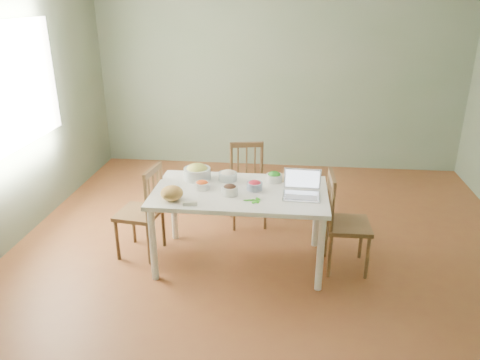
# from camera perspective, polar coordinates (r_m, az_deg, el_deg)

# --- Properties ---
(floor) EXTENTS (5.00, 5.00, 0.00)m
(floor) POSITION_cam_1_polar(r_m,az_deg,el_deg) (4.55, 3.35, -8.90)
(floor) COLOR brown
(floor) RESTS_ON ground
(wall_back) EXTENTS (5.00, 0.00, 2.70)m
(wall_back) POSITION_cam_1_polar(r_m,az_deg,el_deg) (6.48, 4.86, 13.19)
(wall_back) COLOR slate
(wall_back) RESTS_ON ground
(wall_front) EXTENTS (5.00, 0.00, 2.70)m
(wall_front) POSITION_cam_1_polar(r_m,az_deg,el_deg) (1.72, -0.34, -12.82)
(wall_front) COLOR slate
(wall_front) RESTS_ON ground
(window_left) EXTENTS (0.04, 1.60, 1.20)m
(window_left) POSITION_cam_1_polar(r_m,az_deg,el_deg) (5.03, -26.00, 10.30)
(window_left) COLOR white
(window_left) RESTS_ON ground
(dining_table) EXTENTS (1.53, 0.86, 0.72)m
(dining_table) POSITION_cam_1_polar(r_m,az_deg,el_deg) (4.24, 0.00, -5.75)
(dining_table) COLOR white
(dining_table) RESTS_ON floor
(chair_far) EXTENTS (0.45, 0.44, 0.87)m
(chair_far) POSITION_cam_1_polar(r_m,az_deg,el_deg) (4.91, 1.00, -0.75)
(chair_far) COLOR #432D18
(chair_far) RESTS_ON floor
(chair_left) EXTENTS (0.42, 0.44, 0.89)m
(chair_left) POSITION_cam_1_polar(r_m,az_deg,el_deg) (4.44, -12.29, -3.71)
(chair_left) COLOR #432D18
(chair_left) RESTS_ON floor
(chair_right) EXTENTS (0.39, 0.41, 0.90)m
(chair_right) POSITION_cam_1_polar(r_m,az_deg,el_deg) (4.22, 13.12, -5.12)
(chair_right) COLOR #432D18
(chair_right) RESTS_ON floor
(bread_boule) EXTENTS (0.19, 0.19, 0.12)m
(bread_boule) POSITION_cam_1_polar(r_m,az_deg,el_deg) (3.92, -8.36, -1.60)
(bread_boule) COLOR gold
(bread_boule) RESTS_ON dining_table
(butter_stick) EXTENTS (0.12, 0.06, 0.03)m
(butter_stick) POSITION_cam_1_polar(r_m,az_deg,el_deg) (3.82, -6.15, -2.88)
(butter_stick) COLOR silver
(butter_stick) RESTS_ON dining_table
(bowl_squash) EXTENTS (0.31, 0.31, 0.14)m
(bowl_squash) POSITION_cam_1_polar(r_m,az_deg,el_deg) (4.33, -5.27, 1.01)
(bowl_squash) COLOR #CEC95E
(bowl_squash) RESTS_ON dining_table
(bowl_carrot) EXTENTS (0.15, 0.15, 0.07)m
(bowl_carrot) POSITION_cam_1_polar(r_m,az_deg,el_deg) (4.13, -4.67, -0.57)
(bowl_carrot) COLOR #D33704
(bowl_carrot) RESTS_ON dining_table
(bowl_onion) EXTENTS (0.20, 0.20, 0.09)m
(bowl_onion) POSITION_cam_1_polar(r_m,az_deg,el_deg) (4.30, -1.50, 0.58)
(bowl_onion) COLOR white
(bowl_onion) RESTS_ON dining_table
(bowl_mushroom) EXTENTS (0.16, 0.16, 0.09)m
(bowl_mushroom) POSITION_cam_1_polar(r_m,az_deg,el_deg) (3.99, -1.26, -1.18)
(bowl_mushroom) COLOR black
(bowl_mushroom) RESTS_ON dining_table
(bowl_redpep) EXTENTS (0.15, 0.15, 0.08)m
(bowl_redpep) POSITION_cam_1_polar(r_m,az_deg,el_deg) (4.09, 1.80, -0.64)
(bowl_redpep) COLOR red
(bowl_redpep) RESTS_ON dining_table
(bowl_broccoli) EXTENTS (0.20, 0.20, 0.09)m
(bowl_broccoli) POSITION_cam_1_polar(r_m,az_deg,el_deg) (4.28, 4.22, 0.41)
(bowl_broccoli) COLOR #1F6A20
(bowl_broccoli) RESTS_ON dining_table
(flatbread) EXTENTS (0.24, 0.24, 0.02)m
(flatbread) POSITION_cam_1_polar(r_m,az_deg,el_deg) (4.36, 5.16, 0.28)
(flatbread) COLOR beige
(flatbread) RESTS_ON dining_table
(basil_bunch) EXTENTS (0.17, 0.17, 0.02)m
(basil_bunch) POSITION_cam_1_polar(r_m,az_deg,el_deg) (3.88, 1.46, -2.43)
(basil_bunch) COLOR #288212
(basil_bunch) RESTS_ON dining_table
(laptop) EXTENTS (0.33, 0.29, 0.22)m
(laptop) POSITION_cam_1_polar(r_m,az_deg,el_deg) (3.94, 7.60, -0.67)
(laptop) COLOR silver
(laptop) RESTS_ON dining_table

